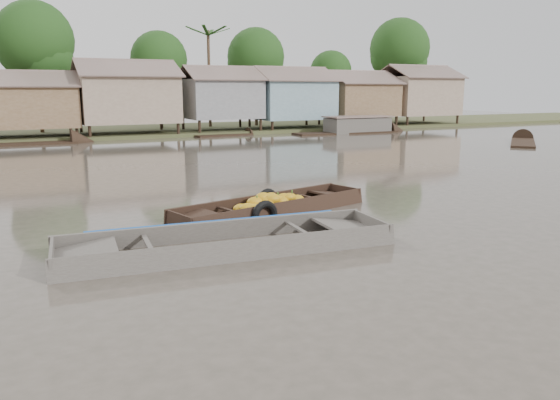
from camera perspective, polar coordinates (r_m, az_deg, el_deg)
name	(u,v)px	position (r m, az deg, el deg)	size (l,w,h in m)	color
ground	(280,245)	(12.01, -0.03, -4.73)	(120.00, 120.00, 0.00)	#474237
riverbank	(128,93)	(42.98, -15.62, 10.76)	(120.00, 12.47, 10.22)	#384723
banana_boat	(270,208)	(14.97, -1.04, -0.80)	(6.12, 2.86, 0.83)	black
viewer_boat	(229,247)	(11.73, -5.33, -4.93)	(7.23, 2.49, 0.57)	#46403B
distant_boats	(288,134)	(38.88, 0.86, 6.91)	(46.70, 16.81, 1.38)	black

